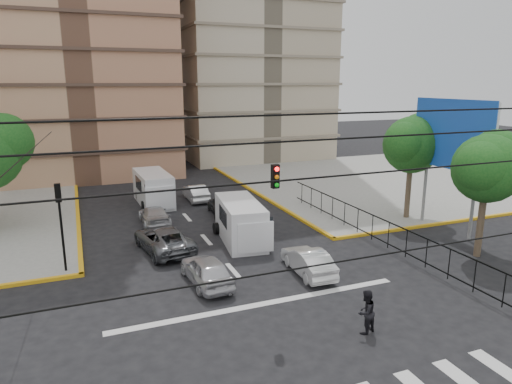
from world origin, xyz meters
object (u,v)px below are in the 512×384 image
car_white_front_right (308,261)px  pedestrian_crosswalk (366,312)px  van_right_lane (242,223)px  traffic_light_nw (60,213)px  van_left_lane (154,190)px  car_silver_front_left (206,270)px

car_white_front_right → pedestrian_crosswalk: pedestrian_crosswalk is taller
car_white_front_right → pedestrian_crosswalk: 5.71m
van_right_lane → pedestrian_crosswalk: van_right_lane is taller
traffic_light_nw → van_left_lane: bearing=61.2°
pedestrian_crosswalk → van_left_lane: bearing=-98.0°
car_silver_front_left → car_white_front_right: bearing=168.3°
van_right_lane → pedestrian_crosswalk: 11.18m
car_white_front_right → pedestrian_crosswalk: bearing=87.1°
van_left_lane → car_silver_front_left: van_left_lane is taller
traffic_light_nw → van_right_lane: 9.90m
van_left_lane → traffic_light_nw: bearing=-121.1°
van_right_lane → car_silver_front_left: size_ratio=1.38×
pedestrian_crosswalk → traffic_light_nw: bearing=-63.1°
van_right_lane → pedestrian_crosswalk: bearing=-78.3°
van_left_lane → pedestrian_crosswalk: 21.97m
van_right_lane → car_white_front_right: 5.68m
car_silver_front_left → pedestrian_crosswalk: 7.75m
traffic_light_nw → van_left_lane: size_ratio=0.79×
car_white_front_right → pedestrian_crosswalk: (-0.59, -5.67, 0.21)m
van_left_lane → car_white_front_right: bearing=-75.4°
traffic_light_nw → car_silver_front_left: size_ratio=1.09×
traffic_light_nw → car_silver_front_left: bearing=-31.2°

